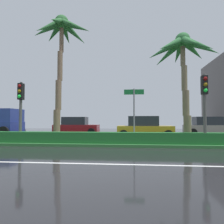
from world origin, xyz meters
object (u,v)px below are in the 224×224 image
Objects in this scene: street_name_sign at (134,108)px; car_in_traffic_second at (144,128)px; palm_tree_mid_left at (61,37)px; traffic_signal_median_left at (21,101)px; car_in_traffic_third at (208,127)px; traffic_signal_median_right at (205,96)px; palm_tree_centre_left at (183,53)px; car_in_traffic_leading at (76,126)px.

street_name_sign is 5.20m from car_in_traffic_second.
palm_tree_mid_left reaches higher than traffic_signal_median_left.
car_in_traffic_second is 6.73m from car_in_traffic_third.
traffic_signal_median_right reaches higher than street_name_sign.
traffic_signal_median_right is at bearing -74.13° from palm_tree_centre_left.
car_in_traffic_leading and car_in_traffic_second have the same top height.
traffic_signal_median_right is at bearing -43.78° from car_in_traffic_leading.
car_in_traffic_second is at bearing 31.10° from palm_tree_mid_left.
car_in_traffic_leading is (0.99, 8.39, -1.72)m from traffic_signal_median_left.
car_in_traffic_third is (12.38, -0.23, 0.00)m from car_in_traffic_leading.
traffic_signal_median_left is 0.81× the size of car_in_traffic_third.
palm_tree_centre_left is 1.92× the size of traffic_signal_median_left.
palm_tree_mid_left reaches higher than traffic_signal_median_right.
car_in_traffic_leading is 1.00× the size of car_in_traffic_second.
street_name_sign is 10.66m from car_in_traffic_third.
palm_tree_mid_left is at bearing 161.61° from street_name_sign.
street_name_sign is at bearing -153.40° from palm_tree_centre_left.
car_in_traffic_leading is at bearing 136.22° from traffic_signal_median_right.
car_in_traffic_third is (5.95, 3.14, 0.00)m from car_in_traffic_second.
palm_tree_centre_left is at bearing -38.32° from car_in_traffic_leading.
car_in_traffic_third is at bearing 50.09° from street_name_sign.
car_in_traffic_leading is (-9.20, 8.82, -1.82)m from traffic_signal_median_right.
car_in_traffic_leading is at bearing 178.93° from car_in_traffic_third.
traffic_signal_median_left reaches higher than car_in_traffic_second.
palm_tree_centre_left reaches higher than traffic_signal_median_left.
traffic_signal_median_right is (10.19, -0.43, 0.10)m from traffic_signal_median_left.
car_in_traffic_leading is 1.00× the size of car_in_traffic_third.
palm_tree_centre_left is 11.98m from car_in_traffic_leading.
traffic_signal_median_right is 9.33m from car_in_traffic_third.
traffic_signal_median_left is 0.81× the size of car_in_traffic_second.
palm_tree_centre_left is at bearing -0.45° from palm_tree_mid_left.
traffic_signal_median_right is 6.37m from car_in_traffic_second.
palm_tree_mid_left reaches higher than street_name_sign.
palm_tree_mid_left is at bearing -150.54° from car_in_traffic_third.
street_name_sign reaches higher than car_in_traffic_leading.
car_in_traffic_leading is at bearing 96.89° from palm_tree_mid_left.
palm_tree_mid_left is 14.62m from car_in_traffic_third.
palm_tree_centre_left is 1.85× the size of traffic_signal_median_right.
palm_tree_centre_left is at bearing -119.60° from car_in_traffic_third.
traffic_signal_median_left is at bearing 177.60° from traffic_signal_median_right.
car_in_traffic_third is at bearing 27.86° from car_in_traffic_second.
car_in_traffic_second is at bearing 80.37° from street_name_sign.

